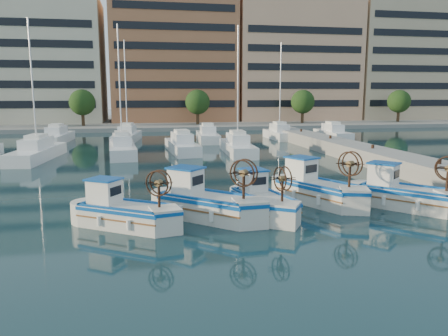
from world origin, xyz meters
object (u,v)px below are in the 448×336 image
(fishing_boat_a, at_px, (124,211))
(fishing_boat_e, at_px, (403,193))
(fishing_boat_b, at_px, (205,201))
(fishing_boat_c, at_px, (263,200))
(fishing_boat_d, at_px, (317,188))

(fishing_boat_a, relative_size, fishing_boat_e, 0.96)
(fishing_boat_b, bearing_deg, fishing_boat_a, 142.32)
(fishing_boat_b, xyz_separation_m, fishing_boat_e, (9.67, 0.00, -0.03))
(fishing_boat_a, xyz_separation_m, fishing_boat_e, (13.18, 0.63, 0.05))
(fishing_boat_b, relative_size, fishing_boat_c, 1.07)
(fishing_boat_c, xyz_separation_m, fishing_boat_e, (7.01, -0.12, 0.06))
(fishing_boat_b, distance_m, fishing_boat_e, 9.67)
(fishing_boat_c, bearing_deg, fishing_boat_d, 13.69)
(fishing_boat_a, relative_size, fishing_boat_c, 0.99)
(fishing_boat_a, relative_size, fishing_boat_d, 0.87)
(fishing_boat_d, distance_m, fishing_boat_e, 4.11)
(fishing_boat_d, bearing_deg, fishing_boat_a, 167.29)
(fishing_boat_b, height_order, fishing_boat_e, fishing_boat_b)
(fishing_boat_a, distance_m, fishing_boat_d, 9.75)
(fishing_boat_d, bearing_deg, fishing_boat_c, 179.47)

